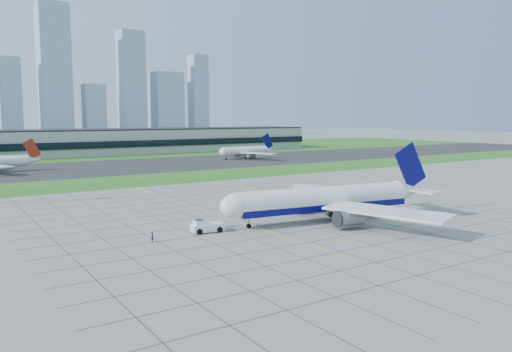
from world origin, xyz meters
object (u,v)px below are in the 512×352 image
(crew_far, at_px, (398,213))
(airliner, at_px, (326,200))
(pushback_tug, at_px, (206,226))
(distant_jet_2, at_px, (246,151))
(crew_near, at_px, (152,237))

(crew_far, bearing_deg, airliner, -150.37)
(pushback_tug, height_order, distant_jet_2, distant_jet_2)
(pushback_tug, distance_m, crew_near, 12.23)
(airliner, height_order, pushback_tug, airliner)
(crew_near, distance_m, distant_jet_2, 187.85)
(crew_far, bearing_deg, pushback_tug, -142.92)
(crew_far, relative_size, distant_jet_2, 0.05)
(crew_far, bearing_deg, distant_jet_2, 121.15)
(airliner, bearing_deg, pushback_tug, 178.99)
(distant_jet_2, bearing_deg, crew_near, -127.73)
(pushback_tug, bearing_deg, crew_far, -5.64)
(airliner, xyz_separation_m, crew_near, (-40.05, 3.11, -3.79))
(airliner, distance_m, pushback_tug, 28.56)
(crew_near, bearing_deg, crew_far, -71.58)
(airliner, xyz_separation_m, crew_far, (16.42, -6.57, -3.73))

